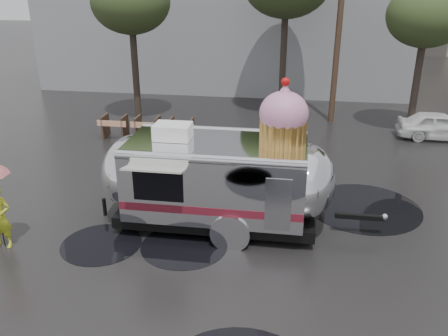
# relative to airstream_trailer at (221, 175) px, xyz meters

# --- Properties ---
(ground) EXTENTS (120.00, 120.00, 0.00)m
(ground) POSITION_rel_airstream_trailer_xyz_m (1.19, -3.00, -1.55)
(ground) COLOR black
(ground) RESTS_ON ground
(puddles) EXTENTS (10.09, 10.92, 0.01)m
(puddles) POSITION_rel_airstream_trailer_xyz_m (1.03, -1.69, -1.55)
(puddles) COLOR black
(puddles) RESTS_ON ground
(utility_pole) EXTENTS (1.60, 0.28, 9.00)m
(utility_pole) POSITION_rel_airstream_trailer_xyz_m (3.69, 11.00, 3.07)
(utility_pole) COLOR #473323
(utility_pole) RESTS_ON ground
(tree_left) EXTENTS (3.64, 3.64, 6.95)m
(tree_left) POSITION_rel_airstream_trailer_xyz_m (-5.81, 10.00, 3.93)
(tree_left) COLOR #382D26
(tree_left) RESTS_ON ground
(tree_right) EXTENTS (3.36, 3.36, 6.42)m
(tree_right) POSITION_rel_airstream_trailer_xyz_m (7.19, 10.00, 3.50)
(tree_right) COLOR #382D26
(tree_right) RESTS_ON ground
(barricade_row) EXTENTS (4.30, 0.80, 1.00)m
(barricade_row) POSITION_rel_airstream_trailer_xyz_m (-4.36, 6.97, -1.03)
(barricade_row) COLOR #473323
(barricade_row) RESTS_ON ground
(airstream_trailer) EXTENTS (8.23, 3.12, 4.43)m
(airstream_trailer) POSITION_rel_airstream_trailer_xyz_m (0.00, 0.00, 0.00)
(airstream_trailer) COLOR silver
(airstream_trailer) RESTS_ON ground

